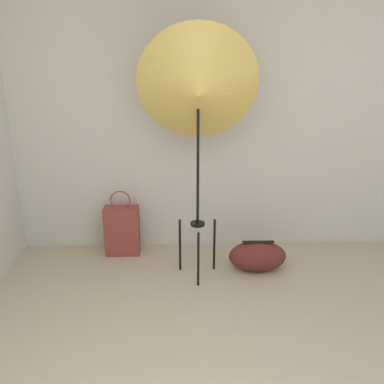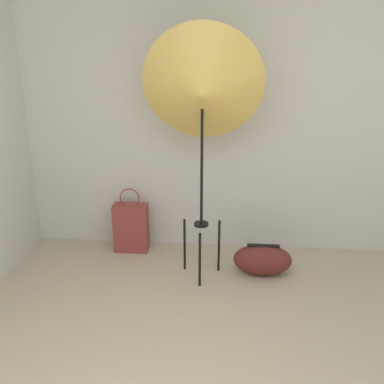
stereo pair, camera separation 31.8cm
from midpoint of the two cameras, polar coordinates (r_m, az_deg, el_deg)
name	(u,v)px [view 2 (the right image)]	position (r m, az deg, el deg)	size (l,w,h in m)	color
wall_back	(208,106)	(3.89, 4.44, 10.82)	(8.00, 0.05, 2.60)	beige
photo_umbrella	(202,91)	(3.29, 4.17, 12.71)	(0.91, 0.48, 1.98)	black
tote_bag	(131,227)	(4.09, -5.54, -4.52)	(0.30, 0.15, 0.60)	brown
duffel_bag	(263,260)	(3.81, 11.35, -8.49)	(0.48, 0.26, 0.27)	#5B231E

